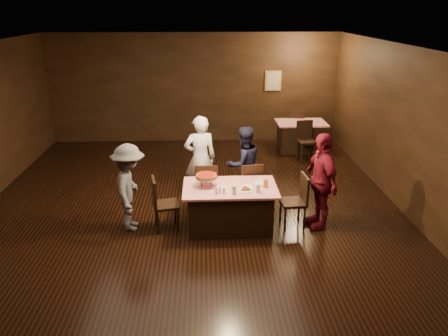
% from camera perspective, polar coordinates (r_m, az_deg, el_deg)
% --- Properties ---
extents(room, '(10.00, 10.04, 3.02)m').
position_cam_1_polar(room, '(7.33, -4.85, 8.34)').
color(room, black).
rests_on(room, ground).
extents(main_table, '(1.60, 1.00, 0.77)m').
position_cam_1_polar(main_table, '(7.60, 0.77, -5.13)').
color(main_table, red).
rests_on(main_table, ground).
extents(back_table, '(1.30, 0.90, 0.77)m').
position_cam_1_polar(back_table, '(11.88, 9.95, 4.13)').
color(back_table, '#B70C1C').
rests_on(back_table, ground).
extents(chair_far_left, '(0.43, 0.43, 0.95)m').
position_cam_1_polar(chair_far_left, '(8.24, -2.30, -2.36)').
color(chair_far_left, black).
rests_on(chair_far_left, ground).
extents(chair_far_right, '(0.49, 0.49, 0.95)m').
position_cam_1_polar(chair_far_right, '(8.28, 3.25, -2.26)').
color(chair_far_right, black).
rests_on(chair_far_right, ground).
extents(chair_end_left, '(0.50, 0.50, 0.95)m').
position_cam_1_polar(chair_end_left, '(7.58, -7.58, -4.63)').
color(chair_end_left, black).
rests_on(chair_end_left, ground).
extents(chair_end_right, '(0.45, 0.45, 0.95)m').
position_cam_1_polar(chair_end_right, '(7.70, 9.00, -4.31)').
color(chair_end_right, black).
rests_on(chair_end_right, ground).
extents(chair_back_near, '(0.47, 0.47, 0.95)m').
position_cam_1_polar(chair_back_near, '(11.20, 10.71, 3.56)').
color(chair_back_near, black).
rests_on(chair_back_near, ground).
extents(chair_back_far, '(0.48, 0.48, 0.95)m').
position_cam_1_polar(chair_back_far, '(12.42, 9.40, 5.32)').
color(chair_back_far, black).
rests_on(chair_back_far, ground).
extents(diner_white_jacket, '(0.68, 0.50, 1.71)m').
position_cam_1_polar(diner_white_jacket, '(8.58, -3.12, 1.28)').
color(diner_white_jacket, white).
rests_on(diner_white_jacket, ground).
extents(diner_navy_hoodie, '(0.91, 0.83, 1.52)m').
position_cam_1_polar(diner_navy_hoodie, '(8.51, 2.59, 0.47)').
color(diner_navy_hoodie, '#191B34').
rests_on(diner_navy_hoodie, ground).
extents(diner_grey_knit, '(0.61, 1.01, 1.53)m').
position_cam_1_polar(diner_grey_knit, '(7.58, -12.22, -2.53)').
color(diner_grey_knit, '#5C5D62').
rests_on(diner_grey_knit, ground).
extents(diner_red_shirt, '(0.61, 1.06, 1.70)m').
position_cam_1_polar(diner_red_shirt, '(7.66, 12.54, -1.63)').
color(diner_red_shirt, maroon).
rests_on(diner_red_shirt, ground).
extents(pizza_stand, '(0.38, 0.38, 0.22)m').
position_cam_1_polar(pizza_stand, '(7.41, -2.32, -1.07)').
color(pizza_stand, black).
rests_on(pizza_stand, main_table).
extents(plate_with_slice, '(0.25, 0.25, 0.06)m').
position_cam_1_polar(plate_with_slice, '(7.29, 2.83, -2.79)').
color(plate_with_slice, white).
rests_on(plate_with_slice, main_table).
extents(plate_empty, '(0.25, 0.25, 0.01)m').
position_cam_1_polar(plate_empty, '(7.63, 4.85, -1.89)').
color(plate_empty, white).
rests_on(plate_empty, main_table).
extents(glass_front_left, '(0.08, 0.08, 0.14)m').
position_cam_1_polar(glass_front_left, '(7.14, 1.33, -2.87)').
color(glass_front_left, silver).
rests_on(glass_front_left, main_table).
extents(glass_front_right, '(0.08, 0.08, 0.14)m').
position_cam_1_polar(glass_front_right, '(7.22, 4.47, -2.65)').
color(glass_front_right, silver).
rests_on(glass_front_right, main_table).
extents(glass_amber, '(0.08, 0.08, 0.14)m').
position_cam_1_polar(glass_amber, '(7.43, 5.44, -2.02)').
color(glass_amber, '#BF7F26').
rests_on(glass_amber, main_table).
extents(condiments, '(0.17, 0.10, 0.09)m').
position_cam_1_polar(condiments, '(7.16, -0.52, -3.01)').
color(condiments, silver).
rests_on(condiments, main_table).
extents(napkin_center, '(0.19, 0.19, 0.01)m').
position_cam_1_polar(napkin_center, '(7.46, 3.09, -2.39)').
color(napkin_center, white).
rests_on(napkin_center, main_table).
extents(napkin_left, '(0.21, 0.21, 0.01)m').
position_cam_1_polar(napkin_left, '(7.39, -0.35, -2.61)').
color(napkin_left, white).
rests_on(napkin_left, main_table).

